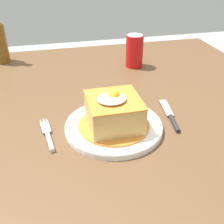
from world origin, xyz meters
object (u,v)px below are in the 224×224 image
object	(u,v)px
main_plate	(114,126)
fork	(48,137)
knife	(172,118)
soda_can	(134,51)

from	to	relation	value
main_plate	fork	bearing A→B (deg)	-178.97
fork	knife	distance (m)	0.33
soda_can	fork	bearing A→B (deg)	-130.72
knife	fork	bearing A→B (deg)	-179.04
main_plate	knife	distance (m)	0.16
knife	soda_can	world-z (taller)	soda_can
main_plate	soda_can	size ratio (longest dim) A/B	2.05
main_plate	soda_can	distance (m)	0.44
main_plate	fork	xyz separation A→B (m)	(-0.17, -0.00, -0.00)
main_plate	fork	size ratio (longest dim) A/B	1.79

